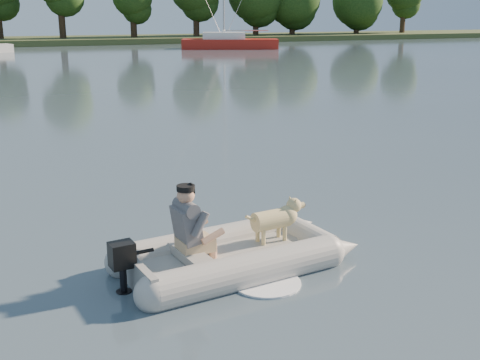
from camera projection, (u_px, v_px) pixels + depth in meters
name	position (u px, v px, depth m)	size (l,w,h in m)	color
water	(274.00, 266.00, 8.31)	(160.00, 160.00, 0.00)	slate
shore_bank	(25.00, 42.00, 63.57)	(160.00, 12.00, 0.70)	#47512D
dinghy	(235.00, 227.00, 8.16)	(4.48, 3.06, 1.34)	#A3A39E
man	(188.00, 222.00, 7.83)	(0.70, 0.60, 1.04)	#59595D
dog	(271.00, 223.00, 8.52)	(0.90, 0.32, 0.60)	tan
outboard_motor	(123.00, 270.00, 7.46)	(0.40, 0.28, 0.76)	black
sailboat	(229.00, 43.00, 55.60)	(9.19, 5.57, 12.12)	#AC1E13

